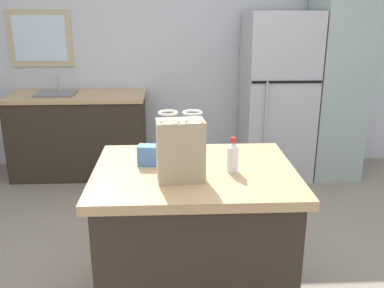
% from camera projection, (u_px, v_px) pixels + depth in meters
% --- Properties ---
extents(back_wall, '(5.46, 0.13, 2.61)m').
position_uv_depth(back_wall, '(176.00, 50.00, 4.75)').
color(back_wall, silver).
rests_on(back_wall, ground).
extents(kitchen_island, '(1.12, 0.90, 0.90)m').
position_uv_depth(kitchen_island, '(194.00, 239.00, 2.51)').
color(kitchen_island, '#33281E').
rests_on(kitchen_island, ground).
extents(refrigerator, '(0.70, 0.76, 1.73)m').
position_uv_depth(refrigerator, '(277.00, 96.00, 4.51)').
color(refrigerator, '#B7B7BC').
rests_on(refrigerator, ground).
extents(tall_cabinet, '(0.50, 0.68, 2.23)m').
position_uv_depth(tall_cabinet, '(337.00, 72.00, 4.46)').
color(tall_cabinet, '#9EB2A8').
rests_on(tall_cabinet, ground).
extents(sink_counter, '(1.44, 0.64, 1.08)m').
position_uv_depth(sink_counter, '(79.00, 134.00, 4.60)').
color(sink_counter, '#33281E').
rests_on(sink_counter, ground).
extents(shopping_bag, '(0.25, 0.17, 0.37)m').
position_uv_depth(shopping_bag, '(181.00, 150.00, 2.17)').
color(shopping_bag, tan).
rests_on(shopping_bag, kitchen_island).
extents(small_box, '(0.14, 0.10, 0.12)m').
position_uv_depth(small_box, '(149.00, 155.00, 2.42)').
color(small_box, '#4775B7').
rests_on(small_box, kitchen_island).
extents(bottle, '(0.06, 0.06, 0.20)m').
position_uv_depth(bottle, '(233.00, 157.00, 2.31)').
color(bottle, white).
rests_on(bottle, kitchen_island).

